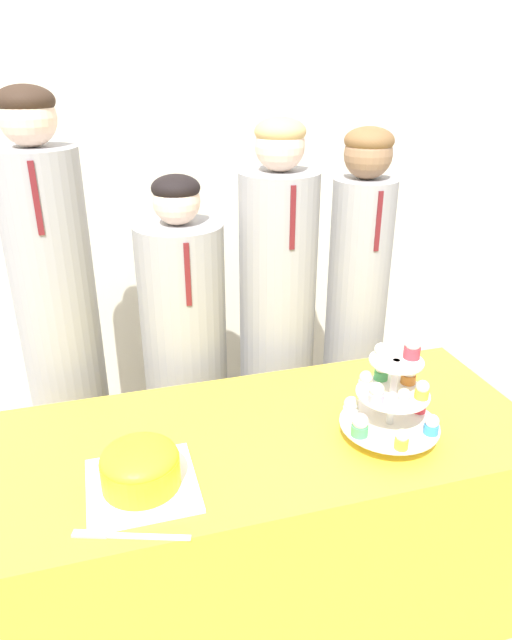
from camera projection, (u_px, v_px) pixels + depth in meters
name	position (u px, v px, depth m)	size (l,w,h in m)	color
wall_back	(180.00, 152.00, 2.53)	(9.00, 0.06, 2.70)	beige
table	(262.00, 527.00, 1.82)	(1.64, 0.68, 0.72)	yellow
round_cake	(140.00, 467.00, 1.44)	(0.28, 0.28, 0.13)	white
cake_knife	(111.00, 535.00, 1.31)	(0.27, 0.11, 0.01)	silver
cupcake_stand	(391.00, 397.00, 1.60)	(0.28, 0.28, 0.32)	silver
student_0	(63.00, 344.00, 2.03)	(0.27, 0.28, 1.66)	#939399
student_1	(186.00, 367.00, 2.21)	(0.32, 0.32, 1.37)	#939399
student_2	(277.00, 333.00, 2.26)	(0.29, 0.30, 1.55)	#939399
student_3	(355.00, 322.00, 2.35)	(0.24, 0.25, 1.51)	#939399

